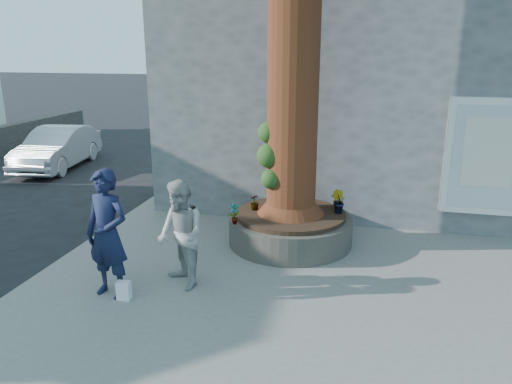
% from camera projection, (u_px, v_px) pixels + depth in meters
% --- Properties ---
extents(ground, '(120.00, 120.00, 0.00)m').
position_uv_depth(ground, '(218.00, 292.00, 7.77)').
color(ground, black).
rests_on(ground, ground).
extents(pavement, '(9.00, 8.00, 0.12)m').
position_uv_depth(pavement, '(321.00, 271.00, 8.36)').
color(pavement, slate).
rests_on(pavement, ground).
extents(yellow_line, '(0.10, 30.00, 0.01)m').
position_uv_depth(yellow_line, '(79.00, 250.00, 9.37)').
color(yellow_line, yellow).
rests_on(yellow_line, ground).
extents(stone_shop, '(10.30, 8.30, 6.30)m').
position_uv_depth(stone_shop, '(389.00, 67.00, 13.07)').
color(stone_shop, '#54575A').
rests_on(stone_shop, ground).
extents(planter, '(2.30, 2.30, 0.60)m').
position_uv_depth(planter, '(290.00, 228.00, 9.35)').
color(planter, black).
rests_on(planter, pavement).
extents(man, '(0.77, 0.58, 1.92)m').
position_uv_depth(man, '(107.00, 234.00, 7.20)').
color(man, '#131935').
rests_on(man, pavement).
extents(woman, '(1.03, 1.02, 1.68)m').
position_uv_depth(woman, '(181.00, 235.00, 7.51)').
color(woman, '#A4A29D').
rests_on(woman, pavement).
extents(shopping_bag, '(0.20, 0.13, 0.28)m').
position_uv_depth(shopping_bag, '(124.00, 290.00, 7.28)').
color(shopping_bag, white).
rests_on(shopping_bag, pavement).
extents(car_silver, '(1.89, 4.01, 1.27)m').
position_uv_depth(car_silver, '(57.00, 148.00, 15.62)').
color(car_silver, silver).
rests_on(car_silver, ground).
extents(plant_a, '(0.24, 0.22, 0.37)m').
position_uv_depth(plant_a, '(234.00, 214.00, 8.61)').
color(plant_a, gray).
rests_on(plant_a, planter).
extents(plant_b, '(0.33, 0.33, 0.43)m').
position_uv_depth(plant_b, '(338.00, 202.00, 9.18)').
color(plant_b, gray).
rests_on(plant_b, planter).
extents(plant_c, '(0.23, 0.23, 0.30)m').
position_uv_depth(plant_c, '(255.00, 202.00, 9.39)').
color(plant_c, gray).
rests_on(plant_c, planter).
extents(plant_d, '(0.39, 0.38, 0.32)m').
position_uv_depth(plant_d, '(339.00, 200.00, 9.45)').
color(plant_d, gray).
rests_on(plant_d, planter).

